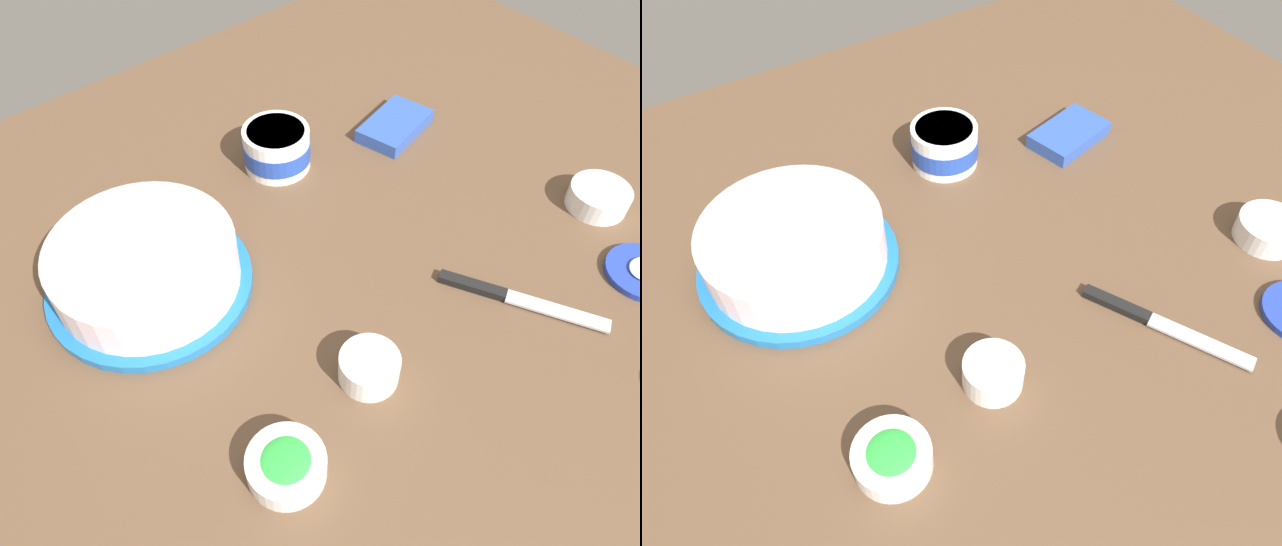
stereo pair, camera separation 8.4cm
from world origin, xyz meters
The scene contains 8 objects.
ground_plane centered at (0.00, 0.00, 0.00)m, with size 1.54×1.54×0.00m, color brown.
frosted_cake centered at (0.27, -0.25, 0.05)m, with size 0.29×0.29×0.10m.
frosting_tub centered at (-0.03, -0.34, 0.04)m, with size 0.11×0.11×0.07m.
spreading_knife centered at (-0.09, 0.10, 0.01)m, with size 0.12×0.22×0.01m.
sprinkle_bowl_blue centered at (-0.35, 0.07, 0.02)m, with size 0.09×0.09×0.04m.
sprinkle_bowl_green centered at (0.30, 0.09, 0.02)m, with size 0.09×0.09×0.04m.
sprinkle_bowl_orange centered at (0.14, 0.06, 0.02)m, with size 0.08×0.08×0.04m.
candy_box_lower centered at (-0.24, -0.27, 0.01)m, with size 0.13×0.08×0.02m, color #2D51B2.
Camera 2 is at (0.38, 0.37, 0.68)m, focal length 34.46 mm.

